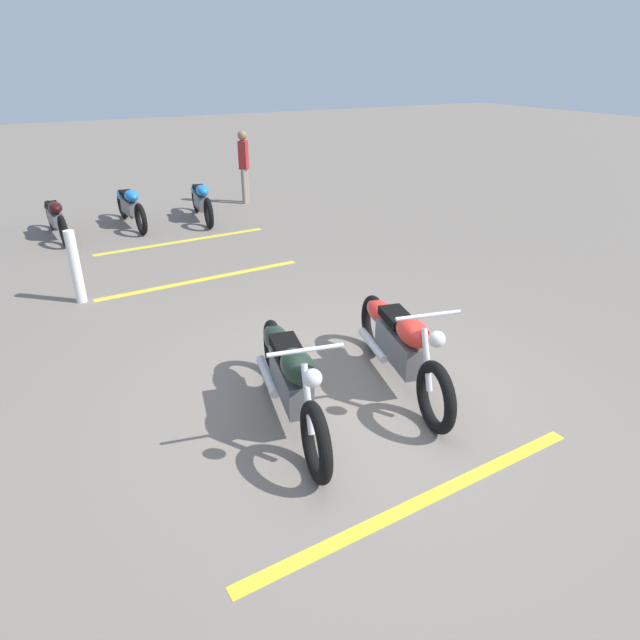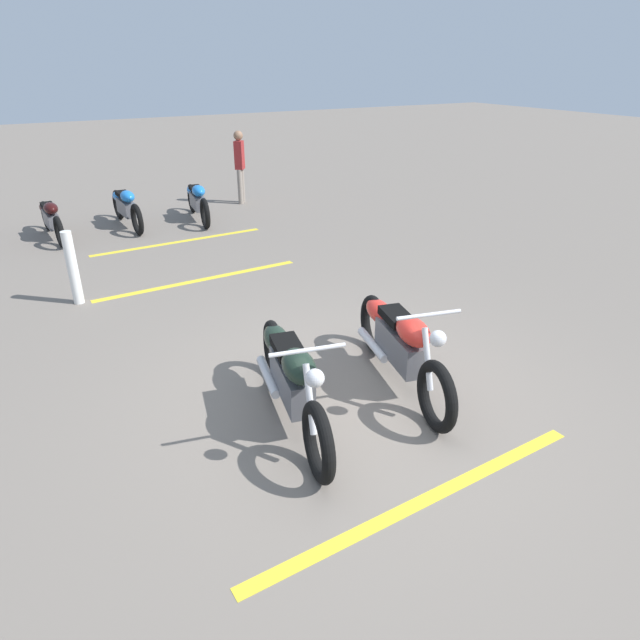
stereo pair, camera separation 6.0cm
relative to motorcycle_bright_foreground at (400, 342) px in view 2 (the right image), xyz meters
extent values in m
plane|color=slate|center=(-0.06, 0.64, -0.46)|extent=(60.00, 60.00, 0.00)
torus|color=black|center=(-0.82, 0.19, -0.13)|extent=(0.68, 0.26, 0.67)
torus|color=black|center=(0.70, -0.17, -0.13)|extent=(0.68, 0.26, 0.67)
cube|color=#59595E|center=(-0.01, 0.00, -0.04)|extent=(0.87, 0.40, 0.32)
ellipsoid|color=red|center=(-0.27, 0.06, 0.26)|extent=(0.57, 0.39, 0.24)
ellipsoid|color=red|center=(0.55, -0.13, 0.10)|extent=(0.60, 0.36, 0.22)
cube|color=black|center=(0.12, -0.03, 0.24)|extent=(0.48, 0.33, 0.09)
cylinder|color=silver|center=(-0.59, 0.13, 0.13)|extent=(0.27, 0.12, 0.56)
cylinder|color=silver|center=(-0.54, 0.12, 0.56)|extent=(0.18, 0.61, 0.04)
sphere|color=silver|center=(-0.74, 0.17, 0.42)|extent=(0.15, 0.15, 0.15)
cylinder|color=silver|center=(0.41, 0.04, -0.20)|extent=(0.70, 0.25, 0.09)
torus|color=black|center=(-0.87, 1.44, -0.13)|extent=(0.68, 0.25, 0.67)
torus|color=black|center=(0.65, 1.11, -0.13)|extent=(0.68, 0.25, 0.67)
cube|color=#59595E|center=(-0.06, 1.26, -0.04)|extent=(0.87, 0.39, 0.32)
ellipsoid|color=black|center=(-0.32, 1.32, 0.26)|extent=(0.57, 0.38, 0.24)
ellipsoid|color=black|center=(0.50, 1.14, 0.10)|extent=(0.60, 0.35, 0.22)
cube|color=black|center=(0.07, 1.23, 0.24)|extent=(0.48, 0.33, 0.09)
cylinder|color=silver|center=(-0.65, 1.39, 0.13)|extent=(0.27, 0.11, 0.56)
cylinder|color=silver|center=(-0.60, 1.38, 0.56)|extent=(0.17, 0.61, 0.04)
sphere|color=silver|center=(-0.79, 1.42, 0.42)|extent=(0.15, 0.15, 0.15)
cylinder|color=silver|center=(0.36, 1.32, -0.20)|extent=(0.70, 0.23, 0.09)
torus|color=black|center=(6.55, -0.14, -0.16)|extent=(0.61, 0.17, 0.61)
torus|color=black|center=(7.95, -0.31, -0.16)|extent=(0.61, 0.17, 0.61)
cube|color=#59595E|center=(7.29, -0.23, -0.08)|extent=(0.78, 0.29, 0.29)
ellipsoid|color=blue|center=(7.05, -0.20, 0.19)|extent=(0.50, 0.31, 0.22)
ellipsoid|color=blue|center=(7.81, -0.29, 0.04)|extent=(0.53, 0.28, 0.20)
cube|color=black|center=(7.41, -0.24, 0.17)|extent=(0.42, 0.27, 0.08)
torus|color=black|center=(6.75, 1.14, -0.16)|extent=(0.61, 0.13, 0.60)
torus|color=black|center=(8.16, 1.21, -0.16)|extent=(0.61, 0.13, 0.60)
cube|color=#59595E|center=(7.50, 1.17, -0.08)|extent=(0.77, 0.24, 0.29)
ellipsoid|color=blue|center=(7.26, 1.16, 0.19)|extent=(0.48, 0.28, 0.22)
ellipsoid|color=blue|center=(8.02, 1.20, 0.04)|extent=(0.52, 0.24, 0.20)
cube|color=black|center=(7.62, 1.18, 0.17)|extent=(0.41, 0.24, 0.08)
torus|color=black|center=(6.65, 2.52, -0.18)|extent=(0.58, 0.14, 0.57)
torus|color=black|center=(7.97, 2.62, -0.18)|extent=(0.58, 0.14, 0.57)
cube|color=#59595E|center=(7.35, 2.57, -0.10)|extent=(0.73, 0.24, 0.27)
ellipsoid|color=black|center=(7.12, 2.55, 0.15)|extent=(0.46, 0.27, 0.20)
ellipsoid|color=black|center=(7.84, 2.61, 0.02)|extent=(0.49, 0.24, 0.19)
cube|color=black|center=(7.46, 2.58, 0.13)|extent=(0.39, 0.23, 0.08)
cylinder|color=gray|center=(8.29, -1.63, -0.07)|extent=(0.11, 0.11, 0.78)
cylinder|color=gray|center=(8.17, -1.53, -0.07)|extent=(0.11, 0.11, 0.78)
cube|color=maroon|center=(8.23, -1.58, 0.63)|extent=(0.29, 0.28, 0.62)
sphere|color=#8C664C|center=(8.23, -1.58, 1.05)|extent=(0.21, 0.21, 0.21)
cylinder|color=white|center=(3.85, 2.62, 0.05)|extent=(0.14, 0.14, 1.02)
cube|color=yellow|center=(-1.52, 0.85, -0.46)|extent=(0.26, 3.20, 0.01)
cube|color=yellow|center=(3.86, 0.88, -0.46)|extent=(0.26, 3.20, 0.01)
cube|color=yellow|center=(5.95, 0.59, -0.46)|extent=(0.26, 3.20, 0.01)
camera|label=1|loc=(-4.01, 3.11, 2.63)|focal=31.17mm
camera|label=2|loc=(-3.98, 3.16, 2.63)|focal=31.17mm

